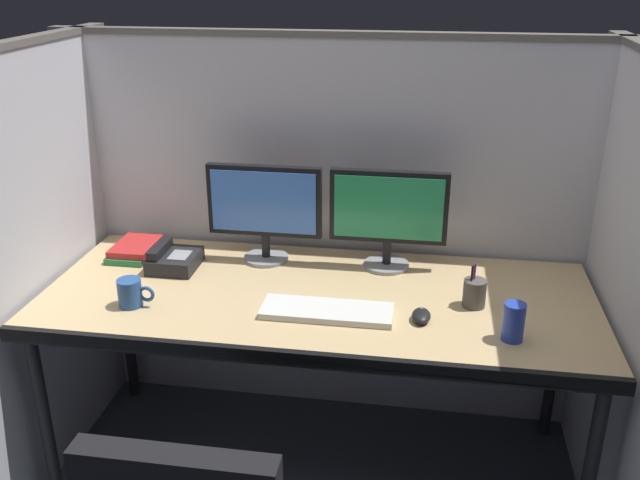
# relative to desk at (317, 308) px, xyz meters

# --- Properties ---
(cubicle_partition_rear) EXTENTS (2.21, 0.06, 1.57)m
(cubicle_partition_rear) POSITION_rel_desk_xyz_m (0.00, 0.46, 0.10)
(cubicle_partition_rear) COLOR silver
(cubicle_partition_rear) RESTS_ON ground
(cubicle_partition_left) EXTENTS (0.06, 1.41, 1.57)m
(cubicle_partition_left) POSITION_rel_desk_xyz_m (-0.99, -0.09, 0.10)
(cubicle_partition_left) COLOR silver
(cubicle_partition_left) RESTS_ON ground
(cubicle_partition_right) EXTENTS (0.06, 1.41, 1.57)m
(cubicle_partition_right) POSITION_rel_desk_xyz_m (0.99, -0.09, 0.10)
(cubicle_partition_right) COLOR silver
(cubicle_partition_right) RESTS_ON ground
(desk) EXTENTS (1.90, 0.80, 0.74)m
(desk) POSITION_rel_desk_xyz_m (0.00, 0.00, 0.00)
(desk) COLOR tan
(desk) RESTS_ON ground
(monitor_left) EXTENTS (0.43, 0.17, 0.37)m
(monitor_left) POSITION_rel_desk_xyz_m (-0.24, 0.27, 0.27)
(monitor_left) COLOR gray
(monitor_left) RESTS_ON desk
(monitor_right) EXTENTS (0.43, 0.17, 0.37)m
(monitor_right) POSITION_rel_desk_xyz_m (0.22, 0.27, 0.27)
(monitor_right) COLOR gray
(monitor_right) RESTS_ON desk
(keyboard_main) EXTENTS (0.43, 0.15, 0.02)m
(keyboard_main) POSITION_rel_desk_xyz_m (0.05, -0.13, 0.06)
(keyboard_main) COLOR silver
(keyboard_main) RESTS_ON desk
(computer_mouse) EXTENTS (0.06, 0.10, 0.04)m
(computer_mouse) POSITION_rel_desk_xyz_m (0.36, -0.12, 0.07)
(computer_mouse) COLOR black
(computer_mouse) RESTS_ON desk
(book_stack) EXTENTS (0.16, 0.22, 0.05)m
(book_stack) POSITION_rel_desk_xyz_m (-0.76, 0.23, 0.07)
(book_stack) COLOR #26723F
(book_stack) RESTS_ON desk
(coffee_mug) EXTENTS (0.13, 0.08, 0.09)m
(coffee_mug) POSITION_rel_desk_xyz_m (-0.60, -0.17, 0.10)
(coffee_mug) COLOR #264C8C
(coffee_mug) RESTS_ON desk
(pen_cup) EXTENTS (0.08, 0.08, 0.15)m
(pen_cup) POSITION_rel_desk_xyz_m (0.53, 0.00, 0.10)
(pen_cup) COLOR #4C4742
(pen_cup) RESTS_ON desk
(soda_can) EXTENTS (0.07, 0.07, 0.12)m
(soda_can) POSITION_rel_desk_xyz_m (0.63, -0.20, 0.11)
(soda_can) COLOR #263FB2
(soda_can) RESTS_ON desk
(desk_phone) EXTENTS (0.17, 0.19, 0.09)m
(desk_phone) POSITION_rel_desk_xyz_m (-0.57, 0.14, 0.08)
(desk_phone) COLOR black
(desk_phone) RESTS_ON desk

